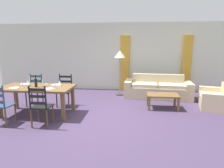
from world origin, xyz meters
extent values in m
cube|color=#453553|center=(0.00, 0.00, -0.01)|extent=(9.60, 9.60, 0.02)
cube|color=beige|center=(0.00, 3.30, 1.35)|extent=(9.60, 0.16, 2.70)
cube|color=gold|center=(0.68, 3.16, 1.10)|extent=(0.35, 0.08, 2.20)
cube|color=gold|center=(3.08, 3.16, 1.10)|extent=(0.35, 0.08, 2.20)
cube|color=brown|center=(-1.50, 0.07, 0.72)|extent=(1.90, 0.96, 0.05)
cube|color=brown|center=(-0.65, -0.31, 0.35)|extent=(0.08, 0.08, 0.70)
cube|color=brown|center=(-2.35, 0.45, 0.35)|extent=(0.08, 0.08, 0.70)
cube|color=brown|center=(-0.65, 0.45, 0.35)|extent=(0.08, 0.08, 0.70)
cube|color=#31455F|center=(-1.96, -0.65, 0.45)|extent=(0.44, 0.42, 0.03)
cylinder|color=brown|center=(-2.13, -0.47, 0.22)|extent=(0.04, 0.04, 0.43)
cylinder|color=brown|center=(-1.77, -0.48, 0.22)|extent=(0.04, 0.04, 0.43)
cylinder|color=brown|center=(-1.79, -0.82, 0.22)|extent=(0.04, 0.04, 0.43)
cylinder|color=#31455F|center=(-1.79, -0.82, 0.71)|extent=(0.04, 0.04, 0.50)
cube|color=black|center=(-1.02, -0.62, 0.45)|extent=(0.43, 0.41, 0.03)
cylinder|color=brown|center=(-1.21, -0.46, 0.22)|extent=(0.04, 0.04, 0.43)
cylinder|color=brown|center=(-0.85, -0.45, 0.22)|extent=(0.04, 0.04, 0.43)
cylinder|color=brown|center=(-1.20, -0.80, 0.22)|extent=(0.04, 0.04, 0.43)
cylinder|color=brown|center=(-0.84, -0.79, 0.22)|extent=(0.04, 0.04, 0.43)
cylinder|color=black|center=(-1.20, -0.80, 0.71)|extent=(0.04, 0.04, 0.50)
cylinder|color=black|center=(-0.84, -0.79, 0.71)|extent=(0.04, 0.04, 0.50)
cube|color=black|center=(-1.02, -0.79, 0.58)|extent=(0.38, 0.03, 0.06)
cube|color=black|center=(-1.02, -0.79, 0.73)|extent=(0.38, 0.03, 0.06)
cube|color=black|center=(-1.02, -0.79, 0.88)|extent=(0.38, 0.03, 0.06)
cube|color=#2B455A|center=(-1.96, 0.78, 0.45)|extent=(0.43, 0.41, 0.03)
cylinder|color=brown|center=(-1.77, 0.62, 0.22)|extent=(0.04, 0.04, 0.43)
cylinder|color=brown|center=(-2.13, 0.61, 0.22)|extent=(0.04, 0.04, 0.43)
cylinder|color=brown|center=(-1.78, 0.96, 0.22)|extent=(0.04, 0.04, 0.43)
cylinder|color=brown|center=(-2.14, 0.95, 0.22)|extent=(0.04, 0.04, 0.43)
cylinder|color=#2B455A|center=(-1.78, 0.96, 0.71)|extent=(0.04, 0.04, 0.50)
cylinder|color=#2B455A|center=(-2.14, 0.95, 0.71)|extent=(0.04, 0.04, 0.50)
cube|color=#2B455A|center=(-1.96, 0.95, 0.58)|extent=(0.38, 0.04, 0.06)
cube|color=#2B455A|center=(-1.96, 0.95, 0.73)|extent=(0.38, 0.04, 0.06)
cube|color=#2B455A|center=(-1.96, 0.95, 0.88)|extent=(0.38, 0.04, 0.06)
cube|color=black|center=(-1.02, 0.80, 0.45)|extent=(0.43, 0.41, 0.03)
cylinder|color=brown|center=(-0.84, 0.64, 0.22)|extent=(0.04, 0.04, 0.43)
cylinder|color=brown|center=(-1.20, 0.63, 0.22)|extent=(0.04, 0.04, 0.43)
cylinder|color=brown|center=(-0.85, 0.98, 0.22)|extent=(0.04, 0.04, 0.43)
cylinder|color=brown|center=(-1.21, 0.97, 0.22)|extent=(0.04, 0.04, 0.43)
cylinder|color=black|center=(-0.85, 0.98, 0.71)|extent=(0.04, 0.04, 0.50)
cylinder|color=black|center=(-1.21, 0.97, 0.71)|extent=(0.04, 0.04, 0.50)
cube|color=black|center=(-1.03, 0.97, 0.58)|extent=(0.38, 0.03, 0.06)
cube|color=black|center=(-1.03, 0.97, 0.73)|extent=(0.38, 0.03, 0.06)
cube|color=black|center=(-1.03, 0.97, 0.88)|extent=(0.38, 0.03, 0.06)
cylinder|color=white|center=(-1.95, -0.18, 0.76)|extent=(0.24, 0.24, 0.02)
cube|color=silver|center=(-2.10, -0.18, 0.75)|extent=(0.02, 0.17, 0.01)
cylinder|color=white|center=(-1.05, -0.18, 0.76)|extent=(0.24, 0.24, 0.02)
cube|color=silver|center=(-1.20, -0.18, 0.75)|extent=(0.02, 0.17, 0.01)
cylinder|color=white|center=(-1.95, 0.32, 0.76)|extent=(0.24, 0.24, 0.02)
cube|color=silver|center=(-2.10, 0.32, 0.75)|extent=(0.03, 0.17, 0.01)
cylinder|color=white|center=(-1.05, 0.32, 0.76)|extent=(0.24, 0.24, 0.02)
cube|color=silver|center=(-1.20, 0.32, 0.75)|extent=(0.03, 0.17, 0.01)
cylinder|color=black|center=(-1.47, 0.02, 0.86)|extent=(0.07, 0.07, 0.22)
cylinder|color=black|center=(-1.47, 0.02, 1.01)|extent=(0.02, 0.02, 0.08)
cylinder|color=black|center=(-1.47, 0.02, 1.06)|extent=(0.03, 0.03, 0.02)
cylinder|color=white|center=(-1.79, -0.08, 0.75)|extent=(0.06, 0.06, 0.01)
cylinder|color=white|center=(-1.79, -0.08, 0.79)|extent=(0.01, 0.01, 0.07)
cone|color=white|center=(-1.79, -0.08, 0.87)|extent=(0.06, 0.06, 0.08)
cylinder|color=white|center=(-0.92, -0.07, 0.75)|extent=(0.06, 0.06, 0.01)
cylinder|color=white|center=(-0.92, -0.07, 0.79)|extent=(0.01, 0.01, 0.07)
cone|color=white|center=(-0.92, -0.07, 0.87)|extent=(0.06, 0.06, 0.08)
cylinder|color=white|center=(-1.79, 0.20, 0.75)|extent=(0.06, 0.06, 0.01)
cylinder|color=white|center=(-1.79, 0.20, 0.79)|extent=(0.01, 0.01, 0.07)
cone|color=white|center=(-1.79, 0.20, 0.87)|extent=(0.06, 0.06, 0.08)
cylinder|color=white|center=(-0.90, 0.19, 0.75)|extent=(0.06, 0.06, 0.01)
cylinder|color=white|center=(-0.90, 0.19, 0.79)|extent=(0.01, 0.01, 0.07)
cone|color=white|center=(-0.90, 0.19, 0.87)|extent=(0.06, 0.06, 0.08)
cylinder|color=beige|center=(-1.21, 0.04, 0.80)|extent=(0.07, 0.07, 0.09)
cylinder|color=#998C66|center=(-1.68, 0.09, 0.77)|extent=(0.05, 0.05, 0.04)
cylinder|color=white|center=(-1.68, 0.09, 0.92)|extent=(0.02, 0.02, 0.26)
cylinder|color=#998C66|center=(-1.30, 0.03, 0.77)|extent=(0.05, 0.05, 0.04)
cylinder|color=white|center=(-1.30, 0.03, 0.87)|extent=(0.02, 0.02, 0.16)
cube|color=#C1B28C|center=(1.88, 2.08, 0.20)|extent=(1.86, 0.95, 0.40)
cube|color=#C1B28C|center=(1.91, 2.38, 0.40)|extent=(1.81, 0.35, 0.80)
cube|color=#C1B28C|center=(2.90, 2.00, 0.29)|extent=(0.31, 0.82, 0.58)
cube|color=#C1B28C|center=(0.87, 2.17, 0.29)|extent=(0.31, 0.82, 0.58)
cube|color=beige|center=(2.33, 2.00, 0.46)|extent=(0.91, 0.71, 0.12)
cube|color=beige|center=(1.43, 2.07, 0.46)|extent=(0.91, 0.71, 0.12)
cube|color=brown|center=(1.89, 0.93, 0.40)|extent=(0.90, 0.56, 0.04)
cube|color=brown|center=(1.49, 0.70, 0.19)|extent=(0.06, 0.06, 0.38)
cube|color=brown|center=(2.29, 0.70, 0.19)|extent=(0.06, 0.06, 0.38)
cube|color=brown|center=(1.49, 1.16, 0.19)|extent=(0.06, 0.06, 0.38)
cube|color=brown|center=(2.29, 1.16, 0.19)|extent=(0.06, 0.06, 0.38)
cube|color=beige|center=(3.43, 1.18, 0.19)|extent=(0.97, 0.97, 0.38)
cube|color=beige|center=(3.32, 0.71, 0.26)|extent=(0.82, 0.37, 0.52)
cube|color=beige|center=(3.55, 1.66, 0.26)|extent=(0.82, 0.37, 0.52)
cylinder|color=#332D28|center=(0.53, 2.33, 0.01)|extent=(0.28, 0.28, 0.03)
cylinder|color=gray|center=(0.53, 2.33, 0.71)|extent=(0.03, 0.03, 1.35)
cone|color=beige|center=(0.53, 2.33, 1.51)|extent=(0.40, 0.40, 0.26)
camera|label=1|loc=(1.02, -4.57, 1.80)|focal=30.69mm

